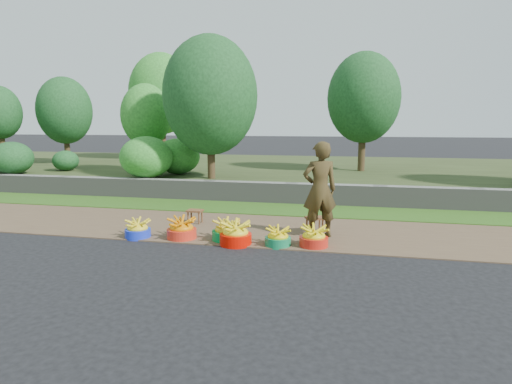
% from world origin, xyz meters
% --- Properties ---
extents(ground_plane, '(120.00, 120.00, 0.00)m').
position_xyz_m(ground_plane, '(0.00, 0.00, 0.00)').
color(ground_plane, black).
rests_on(ground_plane, ground).
extents(dirt_shoulder, '(80.00, 2.50, 0.02)m').
position_xyz_m(dirt_shoulder, '(0.00, 1.25, 0.01)').
color(dirt_shoulder, brown).
rests_on(dirt_shoulder, ground).
extents(grass_verge, '(80.00, 1.50, 0.04)m').
position_xyz_m(grass_verge, '(0.00, 3.25, 0.02)').
color(grass_verge, '#305C19').
rests_on(grass_verge, ground).
extents(retaining_wall, '(80.00, 0.35, 0.55)m').
position_xyz_m(retaining_wall, '(0.00, 4.10, 0.28)').
color(retaining_wall, slate).
rests_on(retaining_wall, ground).
extents(earth_bank, '(80.00, 10.00, 0.50)m').
position_xyz_m(earth_bank, '(0.00, 9.00, 0.25)').
color(earth_bank, '#323F1D').
rests_on(earth_bank, ground).
extents(vegetation, '(30.78, 8.83, 4.83)m').
position_xyz_m(vegetation, '(2.91, 6.94, 2.79)').
color(vegetation, '#3C2D19').
rests_on(vegetation, earth_bank).
extents(basin_a, '(0.47, 0.47, 0.35)m').
position_xyz_m(basin_a, '(-2.32, 0.21, 0.16)').
color(basin_a, '#1A32D5').
rests_on(basin_a, ground).
extents(basin_b, '(0.53, 0.53, 0.40)m').
position_xyz_m(basin_b, '(-1.50, 0.29, 0.18)').
color(basin_b, red).
rests_on(basin_b, ground).
extents(basin_c, '(0.52, 0.52, 0.39)m').
position_xyz_m(basin_c, '(-0.67, 0.36, 0.17)').
color(basin_c, '#088135').
rests_on(basin_c, ground).
extents(basin_d, '(0.55, 0.55, 0.41)m').
position_xyz_m(basin_d, '(-0.45, 0.15, 0.18)').
color(basin_d, red).
rests_on(basin_d, ground).
extents(basin_e, '(0.45, 0.45, 0.33)m').
position_xyz_m(basin_e, '(0.28, 0.21, 0.15)').
color(basin_e, '#137847').
rests_on(basin_e, ground).
extents(basin_f, '(0.49, 0.49, 0.37)m').
position_xyz_m(basin_f, '(0.89, 0.29, 0.16)').
color(basin_f, red).
rests_on(basin_f, ground).
extents(stool_left, '(0.33, 0.26, 0.28)m').
position_xyz_m(stool_left, '(-1.67, 1.48, 0.24)').
color(stool_left, brown).
rests_on(stool_left, dirt_shoulder).
extents(stool_right, '(0.41, 0.37, 0.30)m').
position_xyz_m(stool_right, '(0.83, 1.23, 0.26)').
color(stool_right, brown).
rests_on(stool_right, dirt_shoulder).
extents(vendor_woman, '(0.74, 0.62, 1.75)m').
position_xyz_m(vendor_woman, '(0.93, 0.94, 0.89)').
color(vendor_woman, black).
rests_on(vendor_woman, dirt_shoulder).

